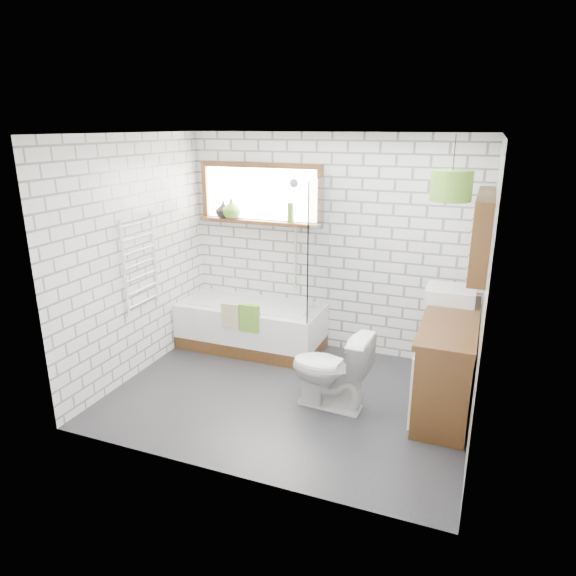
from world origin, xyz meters
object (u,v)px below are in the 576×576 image
at_px(vanity, 448,361).
at_px(basin, 451,294).
at_px(toilet, 330,369).
at_px(bathtub, 251,326).
at_px(pendant, 451,186).

height_order(vanity, basin, basin).
bearing_deg(toilet, bathtub, -123.40).
xyz_separation_m(vanity, basin, (-0.06, 0.49, 0.51)).
xyz_separation_m(basin, pendant, (-0.04, -0.74, 1.15)).
relative_size(basin, pendant, 1.44).
bearing_deg(basin, pendant, -93.37).
relative_size(bathtub, pendant, 5.09).
bearing_deg(basin, bathtub, 179.71).
bearing_deg(pendant, vanity, 67.45).
xyz_separation_m(bathtub, pendant, (2.19, -0.75, 1.83)).
bearing_deg(vanity, pendant, -112.55).
bearing_deg(bathtub, pendant, -18.98).
xyz_separation_m(vanity, pendant, (-0.10, -0.25, 1.66)).
relative_size(toilet, pendant, 2.29).
xyz_separation_m(toilet, pendant, (0.92, 0.21, 1.72)).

